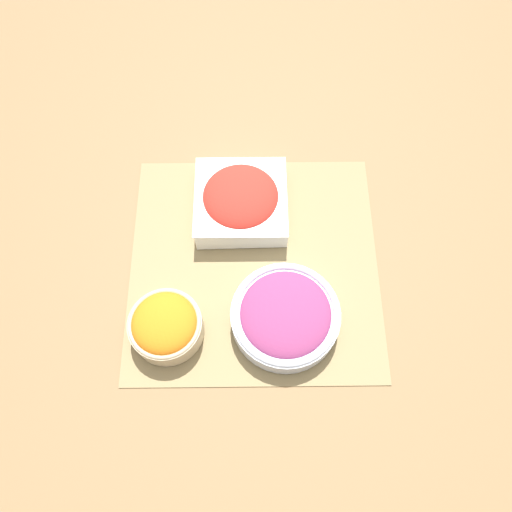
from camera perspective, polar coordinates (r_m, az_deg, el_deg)
The scene contains 5 objects.
ground_plane at distance 0.91m, azimuth 0.00°, elevation -0.89°, with size 3.00×3.00×0.00m, color olive.
placemat at distance 0.91m, azimuth 0.00°, elevation -0.84°, with size 0.45×0.44×0.00m.
carrot_bowl at distance 0.84m, azimuth -10.07°, elevation -7.82°, with size 0.12×0.12×0.07m.
onion_bowl at distance 0.84m, azimuth 3.61°, elevation -6.81°, with size 0.18×0.18×0.06m.
tomato_bowl at distance 0.93m, azimuth -1.53°, elevation 6.37°, with size 0.17×0.17×0.07m.
Camera 1 is at (-0.00, -0.37, 0.83)m, focal length 35.00 mm.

